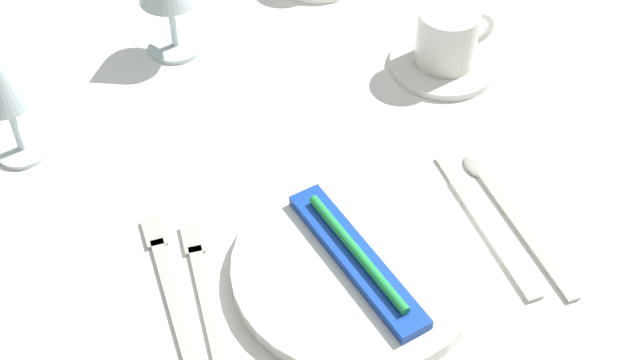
{
  "coord_description": "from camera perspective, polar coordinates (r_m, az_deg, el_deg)",
  "views": [
    {
      "loc": [
        -0.23,
        -0.78,
        1.46
      ],
      "look_at": [
        -0.03,
        -0.15,
        0.76
      ],
      "focal_mm": 49.09,
      "sensor_mm": 36.0,
      "label": 1
    }
  ],
  "objects": [
    {
      "name": "spoon_soup",
      "position": [
        0.99,
        11.97,
        -1.58
      ],
      "size": [
        0.03,
        0.22,
        0.01
      ],
      "color": "beige",
      "rests_on": "dining_table"
    },
    {
      "name": "coffee_cup_left",
      "position": [
        1.13,
        8.37,
        9.24
      ],
      "size": [
        0.1,
        0.08,
        0.07
      ],
      "color": "white",
      "rests_on": "saucer_left"
    },
    {
      "name": "dinner_knife",
      "position": [
        0.96,
        10.85,
        -2.99
      ],
      "size": [
        0.03,
        0.22,
        0.0
      ],
      "color": "beige",
      "rests_on": "dining_table"
    },
    {
      "name": "saucer_left",
      "position": [
        1.15,
        8.06,
        7.54
      ],
      "size": [
        0.14,
        0.14,
        0.01
      ],
      "primitive_type": "cylinder",
      "color": "white",
      "rests_on": "dining_table"
    },
    {
      "name": "fork_outer",
      "position": [
        0.9,
        -7.52,
        -7.26
      ],
      "size": [
        0.03,
        0.21,
        0.0
      ],
      "color": "beige",
      "rests_on": "dining_table"
    },
    {
      "name": "dinner_plate",
      "position": [
        0.9,
        2.38,
        -5.76
      ],
      "size": [
        0.26,
        0.26,
        0.02
      ],
      "primitive_type": "cylinder",
      "color": "white",
      "rests_on": "dining_table"
    },
    {
      "name": "wine_glass_left",
      "position": [
        1.02,
        -20.16,
        6.0
      ],
      "size": [
        0.07,
        0.07,
        0.15
      ],
      "color": "silver",
      "rests_on": "dining_table"
    },
    {
      "name": "toothbrush_package",
      "position": [
        0.89,
        2.41,
        -5.09
      ],
      "size": [
        0.08,
        0.21,
        0.02
      ],
      "color": "blue",
      "rests_on": "dinner_plate"
    },
    {
      "name": "fork_inner",
      "position": [
        0.9,
        -9.66,
        -7.29
      ],
      "size": [
        0.02,
        0.23,
        0.0
      ],
      "color": "beige",
      "rests_on": "dining_table"
    },
    {
      "name": "dining_table",
      "position": [
        1.14,
        -0.99,
        1.83
      ],
      "size": [
        1.8,
        1.11,
        0.74
      ],
      "color": "white",
      "rests_on": "ground"
    }
  ]
}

